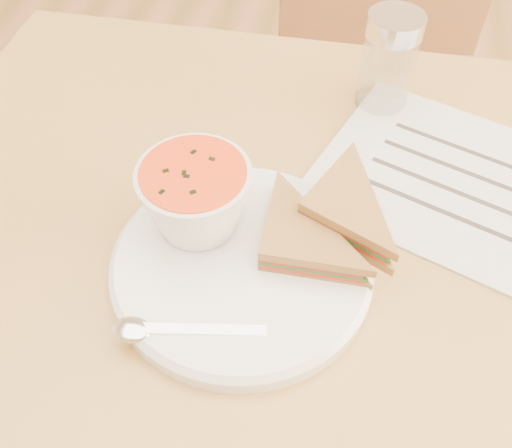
% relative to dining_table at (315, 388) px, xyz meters
% --- Properties ---
extents(dining_table, '(1.00, 0.70, 0.75)m').
position_rel_dining_table_xyz_m(dining_table, '(0.00, 0.00, 0.00)').
color(dining_table, '#A47833').
rests_on(dining_table, floor).
extents(chair_far, '(0.52, 0.52, 0.96)m').
position_rel_dining_table_xyz_m(chair_far, '(0.08, 0.55, 0.11)').
color(chair_far, brown).
rests_on(chair_far, floor).
extents(plate, '(0.29, 0.29, 0.02)m').
position_rel_dining_table_xyz_m(plate, '(-0.09, -0.06, 0.38)').
color(plate, white).
rests_on(plate, dining_table).
extents(soup_bowl, '(0.14, 0.14, 0.07)m').
position_rel_dining_table_xyz_m(soup_bowl, '(-0.15, -0.03, 0.43)').
color(soup_bowl, white).
rests_on(soup_bowl, plate).
extents(sandwich_half_a, '(0.11, 0.11, 0.03)m').
position_rel_dining_table_xyz_m(sandwich_half_a, '(-0.08, -0.07, 0.41)').
color(sandwich_half_a, olive).
rests_on(sandwich_half_a, plate).
extents(sandwich_half_b, '(0.14, 0.14, 0.03)m').
position_rel_dining_table_xyz_m(sandwich_half_b, '(-0.05, -0.02, 0.42)').
color(sandwich_half_b, olive).
rests_on(sandwich_half_b, plate).
extents(spoon, '(0.18, 0.07, 0.01)m').
position_rel_dining_table_xyz_m(spoon, '(-0.12, -0.14, 0.40)').
color(spoon, silver).
rests_on(spoon, plate).
extents(paper_menu, '(0.39, 0.34, 0.00)m').
position_rel_dining_table_xyz_m(paper_menu, '(0.13, 0.10, 0.38)').
color(paper_menu, silver).
rests_on(paper_menu, dining_table).
extents(condiment_shaker, '(0.08, 0.08, 0.12)m').
position_rel_dining_table_xyz_m(condiment_shaker, '(0.02, 0.23, 0.43)').
color(condiment_shaker, silver).
rests_on(condiment_shaker, dining_table).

